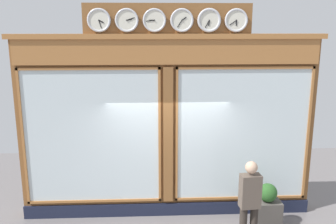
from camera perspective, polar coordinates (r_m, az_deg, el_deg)
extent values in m
cube|color=brown|center=(7.74, -0.05, -2.74)|extent=(6.13, 0.30, 3.76)
cube|color=#191E33|center=(8.23, 0.01, -14.80)|extent=(6.13, 0.08, 0.28)
cube|color=#A56936|center=(7.27, 0.02, 9.32)|extent=(6.01, 0.08, 0.49)
cube|color=#A56936|center=(7.27, 0.01, 11.65)|extent=(6.25, 0.20, 0.10)
cube|color=silver|center=(7.83, 11.48, -3.54)|extent=(2.72, 0.02, 2.77)
cube|color=#A56936|center=(7.54, 12.01, 6.72)|extent=(2.82, 0.04, 0.05)
cube|color=#A56936|center=(8.33, 11.06, -12.91)|extent=(2.82, 0.04, 0.05)
cube|color=#A56936|center=(8.26, 20.86, -3.28)|extent=(0.05, 0.04, 2.87)
cube|color=#A56936|center=(7.60, 1.33, -3.80)|extent=(0.05, 0.04, 2.87)
cube|color=silver|center=(7.69, -11.69, -3.87)|extent=(2.72, 0.02, 2.77)
cube|color=#A56936|center=(7.39, -12.22, 6.59)|extent=(2.82, 0.04, 0.05)
cube|color=#A56936|center=(8.19, -11.24, -13.37)|extent=(2.82, 0.04, 0.05)
cube|color=#A56936|center=(8.01, -21.55, -3.86)|extent=(0.05, 0.04, 2.87)
cube|color=#A56936|center=(7.58, -1.31, -3.84)|extent=(0.05, 0.04, 2.87)
cube|color=brown|center=(7.59, 0.01, -3.81)|extent=(0.20, 0.10, 2.87)
cube|color=brown|center=(7.31, -0.01, 14.03)|extent=(3.28, 0.06, 0.64)
cylinder|color=silver|center=(7.41, 10.54, 13.81)|extent=(0.37, 0.02, 0.37)
torus|color=silver|center=(7.41, 10.54, 13.81)|extent=(0.45, 0.05, 0.45)
cube|color=black|center=(7.40, 10.56, 13.41)|extent=(0.02, 0.01, 0.10)
cube|color=black|center=(7.38, 10.05, 13.48)|extent=(0.14, 0.01, 0.10)
sphere|color=black|center=(7.40, 10.57, 13.81)|extent=(0.02, 0.02, 0.02)
cylinder|color=silver|center=(7.31, 6.40, 13.95)|extent=(0.37, 0.02, 0.37)
torus|color=silver|center=(7.31, 6.41, 13.95)|extent=(0.46, 0.05, 0.46)
cube|color=black|center=(7.30, 6.37, 13.56)|extent=(0.03, 0.01, 0.10)
cube|color=black|center=(7.29, 6.09, 13.42)|extent=(0.09, 0.01, 0.14)
sphere|color=black|center=(7.30, 6.42, 13.95)|extent=(0.02, 0.02, 0.02)
cylinder|color=silver|center=(7.25, 2.16, 14.03)|extent=(0.37, 0.02, 0.37)
torus|color=silver|center=(7.25, 2.17, 14.03)|extent=(0.45, 0.05, 0.45)
cube|color=black|center=(7.24, 2.52, 14.25)|extent=(0.09, 0.01, 0.07)
cube|color=black|center=(7.23, 1.81, 13.51)|extent=(0.10, 0.01, 0.14)
sphere|color=black|center=(7.23, 2.18, 14.03)|extent=(0.02, 0.02, 0.02)
cylinder|color=silver|center=(7.22, -2.12, 14.03)|extent=(0.37, 0.02, 0.37)
torus|color=silver|center=(7.22, -2.12, 14.03)|extent=(0.45, 0.04, 0.45)
cube|color=black|center=(7.21, -2.54, 14.02)|extent=(0.10, 0.01, 0.02)
cube|color=black|center=(7.21, -2.77, 13.96)|extent=(0.16, 0.01, 0.03)
sphere|color=black|center=(7.21, -2.12, 14.03)|extent=(0.02, 0.02, 0.02)
cylinder|color=silver|center=(7.24, -6.42, 13.96)|extent=(0.37, 0.02, 0.37)
torus|color=silver|center=(7.23, -6.42, 13.96)|extent=(0.45, 0.04, 0.45)
cube|color=black|center=(7.22, -6.03, 14.05)|extent=(0.10, 0.01, 0.04)
cube|color=black|center=(7.22, -5.82, 14.17)|extent=(0.15, 0.01, 0.06)
sphere|color=black|center=(7.22, -6.43, 13.96)|extent=(0.02, 0.02, 0.02)
cylinder|color=silver|center=(7.29, -10.68, 13.81)|extent=(0.37, 0.02, 0.37)
torus|color=silver|center=(7.28, -10.68, 13.81)|extent=(0.45, 0.05, 0.45)
cube|color=black|center=(7.27, -10.32, 13.65)|extent=(0.10, 0.01, 0.06)
cube|color=black|center=(7.27, -10.49, 13.23)|extent=(0.06, 0.01, 0.15)
sphere|color=black|center=(7.27, -10.69, 13.82)|extent=(0.02, 0.02, 0.02)
cube|color=brown|center=(6.87, 12.61, -11.87)|extent=(0.38, 0.25, 0.62)
sphere|color=tan|center=(6.69, 12.81, -8.38)|extent=(0.22, 0.22, 0.22)
cube|color=#4C4742|center=(8.00, 15.00, -15.02)|extent=(0.56, 0.36, 0.56)
sphere|color=#285623|center=(7.80, 15.21, -11.98)|extent=(0.38, 0.38, 0.38)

